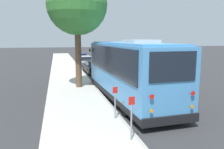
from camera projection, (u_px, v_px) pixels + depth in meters
ground_plane at (132, 95)px, 14.04m from camera, size 160.00×160.00×0.00m
sidewalk_slab at (75, 98)px, 13.13m from camera, size 80.00×3.27×0.15m
curb_strip at (102, 96)px, 13.55m from camera, size 80.00×0.14×0.15m
shuttle_bus at (128, 68)px, 12.87m from camera, size 9.85×3.12×3.56m
parked_sedan_black at (93, 67)px, 23.14m from camera, size 4.73×1.90×1.33m
parked_sedan_silver at (85, 61)px, 28.91m from camera, size 4.68×1.93×1.32m
parked_sedan_blue at (81, 58)px, 34.76m from camera, size 4.50×1.84×1.32m
street_tree at (77, 1)px, 15.00m from camera, size 4.16×4.16×8.47m
sign_post_near at (131, 118)px, 7.43m from camera, size 0.06×0.22×1.54m
sign_post_far at (115, 102)px, 9.48m from camera, size 0.06×0.22×1.42m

